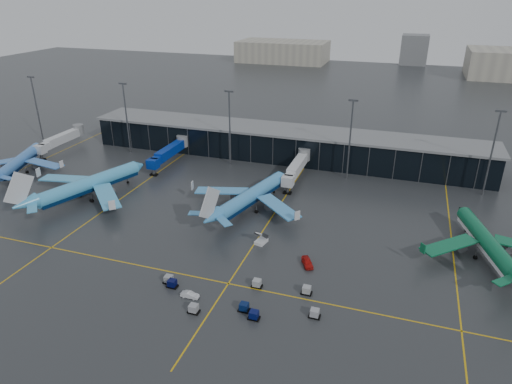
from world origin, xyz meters
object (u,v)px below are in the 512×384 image
(airliner_arkefly, at_px, (89,176))
(service_van_red, at_px, (307,262))
(airliner_aer_lingus, at_px, (488,233))
(mobile_airstair, at_px, (261,240))
(airliner_klm_west, at_px, (18,155))
(service_van_white, at_px, (190,295))
(airliner_klm_near, at_px, (252,187))
(baggage_carts, at_px, (238,297))

(airliner_arkefly, height_order, service_van_red, airliner_arkefly)
(airliner_aer_lingus, distance_m, service_van_red, 41.49)
(mobile_airstair, bearing_deg, airliner_arkefly, -177.09)
(airliner_klm_west, relative_size, airliner_arkefly, 0.85)
(airliner_klm_west, distance_m, service_van_white, 93.93)
(airliner_klm_near, relative_size, mobile_airstair, 11.24)
(airliner_arkefly, bearing_deg, mobile_airstair, 10.08)
(baggage_carts, bearing_deg, airliner_klm_near, 105.08)
(airliner_klm_near, height_order, mobile_airstair, airliner_klm_near)
(airliner_aer_lingus, xyz_separation_m, service_van_white, (-57.05, -35.69, -5.15))
(airliner_arkefly, bearing_deg, airliner_klm_west, -175.94)
(airliner_arkefly, relative_size, baggage_carts, 1.31)
(airliner_arkefly, xyz_separation_m, airliner_klm_near, (46.76, 8.13, -0.49))
(airliner_klm_near, relative_size, airliner_aer_lingus, 1.08)
(airliner_arkefly, xyz_separation_m, mobile_airstair, (55.04, -9.20, -5.94))
(airliner_klm_west, bearing_deg, airliner_arkefly, -34.95)
(airliner_klm_west, height_order, service_van_white, airliner_klm_west)
(airliner_arkefly, bearing_deg, baggage_carts, -9.21)
(airliner_klm_west, bearing_deg, service_van_red, -33.02)
(baggage_carts, bearing_deg, airliner_arkefly, 151.22)
(mobile_airstair, xyz_separation_m, service_van_red, (12.64, -5.89, 0.04))
(baggage_carts, xyz_separation_m, service_van_white, (-9.36, -2.11, -0.14))
(airliner_arkefly, xyz_separation_m, airliner_aer_lingus, (105.15, 2.02, -0.94))
(airliner_aer_lingus, distance_m, service_van_white, 67.49)
(airliner_klm_west, xyz_separation_m, airliner_arkefly, (35.06, -9.73, 1.00))
(service_van_white, bearing_deg, mobile_airstair, -16.40)
(airliner_arkefly, height_order, airliner_aer_lingus, airliner_arkefly)
(mobile_airstair, relative_size, service_van_white, 0.97)
(airliner_klm_near, relative_size, service_van_red, 8.49)
(airliner_arkefly, xyz_separation_m, service_van_white, (48.09, -33.67, -6.09))
(airliner_aer_lingus, xyz_separation_m, mobile_airstair, (-50.11, -11.22, -5.00))
(airliner_arkefly, distance_m, service_van_white, 59.02)
(baggage_carts, relative_size, service_van_red, 6.97)
(airliner_klm_near, bearing_deg, service_van_white, -73.35)
(baggage_carts, xyz_separation_m, mobile_airstair, (-2.42, 22.36, 0.01))
(airliner_klm_west, distance_m, airliner_klm_near, 81.83)
(baggage_carts, distance_m, service_van_red, 19.38)
(airliner_klm_west, relative_size, service_van_white, 9.96)
(service_van_white, bearing_deg, airliner_klm_west, 61.88)
(airliner_klm_near, distance_m, service_van_white, 42.20)
(airliner_klm_west, xyz_separation_m, baggage_carts, (92.51, -41.29, -4.95))
(airliner_arkefly, distance_m, airliner_klm_near, 47.46)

